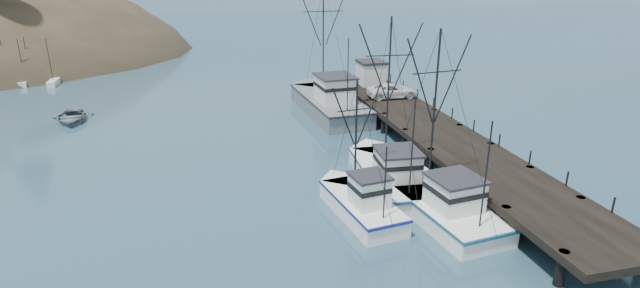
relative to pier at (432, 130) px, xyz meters
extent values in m
plane|color=#2A4A5E|center=(-14.00, -16.00, -1.69)|extent=(400.00, 400.00, 0.00)
cube|color=black|center=(0.00, 0.00, 0.06)|extent=(6.00, 44.00, 0.50)
cylinder|color=black|center=(-2.60, -20.00, -0.69)|extent=(0.56, 0.56, 2.00)
cylinder|color=black|center=(-2.60, -15.00, -0.69)|extent=(0.56, 0.56, 2.00)
cylinder|color=black|center=(2.60, -15.00, -0.69)|extent=(0.56, 0.56, 2.00)
cylinder|color=black|center=(-2.60, -10.00, -0.69)|extent=(0.56, 0.56, 2.00)
cylinder|color=black|center=(2.60, -10.00, -0.69)|extent=(0.56, 0.56, 2.00)
cylinder|color=black|center=(-2.60, -5.00, -0.69)|extent=(0.56, 0.56, 2.00)
cylinder|color=black|center=(2.60, -5.00, -0.69)|extent=(0.56, 0.56, 2.00)
cylinder|color=black|center=(-2.60, 0.00, -0.69)|extent=(0.56, 0.56, 2.00)
cylinder|color=black|center=(2.60, 0.00, -0.69)|extent=(0.56, 0.56, 2.00)
cylinder|color=black|center=(-2.60, 5.00, -0.69)|extent=(0.56, 0.56, 2.00)
cylinder|color=black|center=(2.60, 5.00, -0.69)|extent=(0.56, 0.56, 2.00)
cylinder|color=black|center=(-2.60, 10.00, -0.69)|extent=(0.56, 0.56, 2.00)
cylinder|color=black|center=(2.60, 10.00, -0.69)|extent=(0.56, 0.56, 2.00)
cylinder|color=black|center=(-2.60, 15.00, -0.69)|extent=(0.56, 0.56, 2.00)
cylinder|color=black|center=(2.60, 15.00, -0.69)|extent=(0.56, 0.56, 2.00)
cylinder|color=black|center=(-2.60, 20.00, -0.69)|extent=(0.56, 0.56, 2.00)
cylinder|color=black|center=(2.60, 20.00, -0.69)|extent=(0.56, 0.56, 2.00)
cube|color=beige|center=(-48.00, 46.00, -0.29)|extent=(4.00, 5.00, 2.80)
cube|color=#9EB2C6|center=(-4.00, 154.00, -1.69)|extent=(360.00, 40.00, 26.00)
cube|color=silver|center=(-54.00, 169.00, -1.69)|extent=(180.00, 25.00, 18.00)
cube|color=white|center=(-41.74, 46.39, -1.39)|extent=(1.00, 3.50, 0.90)
cylinder|color=black|center=(-41.74, 46.39, 1.51)|extent=(0.08, 0.08, 6.00)
cube|color=white|center=(-42.19, 35.58, -1.39)|extent=(1.00, 3.50, 0.90)
cylinder|color=black|center=(-42.19, 35.58, 1.51)|extent=(0.08, 0.08, 6.00)
cube|color=white|center=(-44.88, 39.82, -1.39)|extent=(1.00, 3.50, 0.90)
cylinder|color=black|center=(-44.88, 39.82, 1.51)|extent=(0.08, 0.08, 6.00)
cube|color=white|center=(-41.84, 37.03, -1.39)|extent=(1.00, 3.50, 0.90)
cylinder|color=black|center=(-41.84, 37.03, 1.51)|extent=(0.08, 0.08, 6.00)
cube|color=white|center=(-38.51, 34.50, -1.39)|extent=(1.00, 3.50, 0.90)
cylinder|color=black|center=(-38.51, 34.50, 1.51)|extent=(0.08, 0.08, 6.00)
cube|color=white|center=(-45.31, 36.32, -1.39)|extent=(1.00, 3.50, 0.90)
cube|color=white|center=(-38.22, 44.24, -1.39)|extent=(1.00, 3.50, 0.90)
cylinder|color=black|center=(-38.22, 44.24, 1.51)|extent=(0.08, 0.08, 6.00)
cube|color=white|center=(-44.48, 36.50, -1.39)|extent=(1.00, 3.50, 0.90)
cylinder|color=black|center=(-44.48, 36.50, 1.51)|extent=(0.08, 0.08, 6.00)
cube|color=white|center=(-43.52, 42.73, -1.39)|extent=(1.00, 3.50, 0.90)
cylinder|color=black|center=(-43.52, 42.73, 1.51)|extent=(0.08, 0.08, 6.00)
cube|color=white|center=(-5.08, -11.70, -1.24)|extent=(5.16, 10.45, 1.60)
cube|color=white|center=(-5.72, -6.72, -1.24)|extent=(3.89, 3.89, 1.60)
cube|color=#184F63|center=(-5.08, -11.70, -0.54)|extent=(5.27, 10.72, 0.18)
cube|color=silver|center=(-4.92, -12.97, 0.51)|extent=(3.08, 3.16, 1.90)
cube|color=#26262B|center=(-4.92, -12.97, 1.54)|extent=(3.34, 3.44, 0.16)
cylinder|color=black|center=(-5.28, -10.16, 4.87)|extent=(0.14, 0.14, 10.63)
cylinder|color=black|center=(-4.59, -15.53, 2.75)|extent=(0.10, 0.10, 6.38)
cube|color=white|center=(-10.04, -10.47, -1.24)|extent=(3.94, 7.63, 1.60)
cube|color=white|center=(-10.56, -6.86, -1.24)|extent=(2.91, 2.91, 1.60)
cube|color=navy|center=(-10.04, -10.47, -0.54)|extent=(4.03, 7.82, 0.18)
cube|color=silver|center=(-9.91, -11.39, 0.51)|extent=(2.33, 2.33, 1.90)
cube|color=#26262B|center=(-9.91, -11.39, 1.54)|extent=(2.53, 2.54, 0.16)
cylinder|color=black|center=(-10.20, -9.36, 3.34)|extent=(0.14, 0.14, 7.56)
cylinder|color=black|center=(-9.64, -13.24, 1.83)|extent=(0.10, 0.10, 4.54)
cube|color=white|center=(-6.47, -6.51, -1.24)|extent=(4.61, 10.42, 1.60)
cube|color=white|center=(-6.11, -1.43, -1.24)|extent=(3.91, 3.91, 1.60)
cube|color=navy|center=(-6.47, -6.51, -0.54)|extent=(4.71, 10.69, 0.18)
cube|color=silver|center=(-6.56, -7.81, 0.51)|extent=(2.93, 3.05, 1.90)
cube|color=#26262B|center=(-6.56, -7.81, 1.54)|extent=(3.18, 3.33, 0.16)
cylinder|color=black|center=(-6.36, -4.94, 4.99)|extent=(0.14, 0.14, 10.87)
cylinder|color=black|center=(-6.74, -10.41, 2.82)|extent=(0.10, 0.10, 6.52)
cube|color=slate|center=(-5.97, 12.76, -0.94)|extent=(5.82, 14.47, 2.20)
cube|color=slate|center=(-6.43, 19.84, -0.94)|extent=(4.92, 4.92, 2.20)
cube|color=black|center=(-5.97, 12.76, 0.06)|extent=(5.94, 14.84, 0.18)
cube|color=silver|center=(-5.86, 10.95, 1.46)|extent=(3.69, 4.21, 2.60)
cube|color=#26262B|center=(-5.86, 10.95, 2.84)|extent=(4.01, 4.59, 0.16)
cylinder|color=black|center=(-6.11, 14.94, 6.04)|extent=(0.14, 0.14, 11.77)
cylinder|color=black|center=(-5.62, 7.32, 3.69)|extent=(0.10, 0.10, 7.06)
cube|color=silver|center=(0.18, 16.78, 1.56)|extent=(2.80, 3.00, 2.50)
cube|color=#26262B|center=(0.18, 16.78, 2.96)|extent=(3.00, 3.20, 0.30)
imported|color=silver|center=(0.31, 10.34, 1.06)|extent=(5.43, 2.58, 1.50)
imported|color=slate|center=(-32.79, 16.47, -1.69)|extent=(4.68, 6.14, 1.19)
camera|label=1|loc=(-19.75, -37.97, 13.94)|focal=28.00mm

